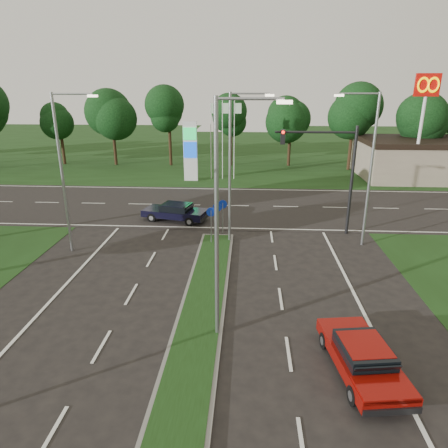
{
  "coord_description": "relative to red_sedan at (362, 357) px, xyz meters",
  "views": [
    {
      "loc": [
        1.88,
        -7.38,
        9.27
      ],
      "look_at": [
        0.64,
        13.04,
        2.2
      ],
      "focal_mm": 32.0,
      "sensor_mm": 36.0,
      "label": 1
    }
  ],
  "objects": [
    {
      "name": "verge_far",
      "position": [
        -5.86,
        50.86,
        -0.65
      ],
      "size": [
        160.0,
        50.0,
        0.02
      ],
      "primitive_type": "cube",
      "color": "black",
      "rests_on": "ground"
    },
    {
      "name": "cross_road",
      "position": [
        -5.86,
        19.86,
        -0.65
      ],
      "size": [
        160.0,
        12.0,
        0.02
      ],
      "primitive_type": "cube",
      "color": "black",
      "rests_on": "ground"
    },
    {
      "name": "median_kerb",
      "position": [
        -5.86,
        -0.14,
        -0.59
      ],
      "size": [
        2.0,
        26.0,
        0.12
      ],
      "primitive_type": "cube",
      "color": "slate",
      "rests_on": "ground"
    },
    {
      "name": "commercial_building",
      "position": [
        16.14,
        31.86,
        1.35
      ],
      "size": [
        16.0,
        9.0,
        4.0
      ],
      "primitive_type": "cube",
      "color": "gray",
      "rests_on": "ground"
    },
    {
      "name": "streetlight_median_near",
      "position": [
        -4.86,
        1.86,
        4.43
      ],
      "size": [
        2.53,
        0.22,
        9.0
      ],
      "color": "gray",
      "rests_on": "ground"
    },
    {
      "name": "streetlight_median_far",
      "position": [
        -4.86,
        11.86,
        4.43
      ],
      "size": [
        2.53,
        0.22,
        9.0
      ],
      "color": "gray",
      "rests_on": "ground"
    },
    {
      "name": "streetlight_left_far",
      "position": [
        -14.16,
        9.86,
        4.43
      ],
      "size": [
        2.53,
        0.22,
        9.0
      ],
      "color": "gray",
      "rests_on": "ground"
    },
    {
      "name": "streetlight_right_far",
      "position": [
        2.94,
        11.86,
        4.43
      ],
      "size": [
        2.53,
        0.22,
        9.0
      ],
      "rotation": [
        0.0,
        0.0,
        3.14
      ],
      "color": "gray",
      "rests_on": "ground"
    },
    {
      "name": "traffic_signal",
      "position": [
        1.33,
        13.86,
        4.01
      ],
      "size": [
        5.1,
        0.42,
        7.0
      ],
      "color": "black",
      "rests_on": "ground"
    },
    {
      "name": "median_signs",
      "position": [
        -5.86,
        12.26,
        1.07
      ],
      "size": [
        1.16,
        1.76,
        2.38
      ],
      "color": "gray",
      "rests_on": "ground"
    },
    {
      "name": "gas_pylon",
      "position": [
        -9.65,
        28.91,
        2.55
      ],
      "size": [
        5.8,
        1.26,
        8.0
      ],
      "color": "silver",
      "rests_on": "ground"
    },
    {
      "name": "mcdonalds_sign",
      "position": [
        12.14,
        27.84,
        7.34
      ],
      "size": [
        2.2,
        0.47,
        10.4
      ],
      "color": "silver",
      "rests_on": "ground"
    },
    {
      "name": "treeline_far",
      "position": [
        -5.76,
        35.8,
        6.18
      ],
      "size": [
        6.0,
        6.0,
        9.9
      ],
      "color": "black",
      "rests_on": "ground"
    },
    {
      "name": "red_sedan",
      "position": [
        0.0,
        0.0,
        0.0
      ],
      "size": [
        2.38,
        4.59,
        1.2
      ],
      "rotation": [
        0.0,
        0.0,
        0.14
      ],
      "color": "maroon",
      "rests_on": "ground"
    },
    {
      "name": "navy_sedan",
      "position": [
        -9.18,
        15.86,
        0.03
      ],
      "size": [
        4.9,
        2.93,
        1.26
      ],
      "rotation": [
        0.0,
        0.0,
        1.33
      ],
      "color": "black",
      "rests_on": "ground"
    }
  ]
}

